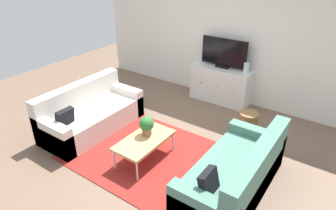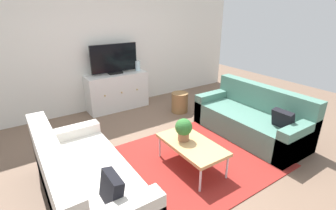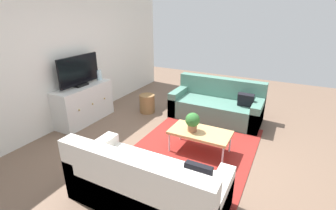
# 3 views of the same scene
# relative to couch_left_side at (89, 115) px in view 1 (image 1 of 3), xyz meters

# --- Properties ---
(ground_plane) EXTENTS (10.00, 10.00, 0.00)m
(ground_plane) POSITION_rel_couch_left_side_xyz_m (1.44, 0.10, -0.27)
(ground_plane) COLOR brown
(wall_back) EXTENTS (6.40, 0.12, 2.70)m
(wall_back) POSITION_rel_couch_left_side_xyz_m (1.44, 2.65, 1.08)
(wall_back) COLOR silver
(wall_back) RESTS_ON ground_plane
(area_rug) EXTENTS (2.50, 1.90, 0.01)m
(area_rug) POSITION_rel_couch_left_side_xyz_m (1.44, -0.05, -0.27)
(area_rug) COLOR maroon
(area_rug) RESTS_ON ground_plane
(couch_left_side) EXTENTS (0.84, 1.85, 0.82)m
(couch_left_side) POSITION_rel_couch_left_side_xyz_m (0.00, 0.00, 0.00)
(couch_left_side) COLOR silver
(couch_left_side) RESTS_ON ground_plane
(couch_right_side) EXTENTS (0.84, 1.85, 0.82)m
(couch_right_side) POSITION_rel_couch_left_side_xyz_m (2.87, 0.00, 0.00)
(couch_right_side) COLOR #4C7A6B
(couch_right_side) RESTS_ON ground_plane
(coffee_table) EXTENTS (0.52, 0.97, 0.38)m
(coffee_table) POSITION_rel_couch_left_side_xyz_m (1.41, -0.16, 0.07)
(coffee_table) COLOR tan
(coffee_table) RESTS_ON ground_plane
(potted_plant) EXTENTS (0.23, 0.23, 0.31)m
(potted_plant) POSITION_rel_couch_left_side_xyz_m (1.37, -0.04, 0.28)
(potted_plant) COLOR #936042
(potted_plant) RESTS_ON coffee_table
(tv_console) EXTENTS (1.26, 0.47, 0.76)m
(tv_console) POSITION_rel_couch_left_side_xyz_m (1.45, 2.37, 0.11)
(tv_console) COLOR silver
(tv_console) RESTS_ON ground_plane
(flat_screen_tv) EXTENTS (0.97, 0.16, 0.60)m
(flat_screen_tv) POSITION_rel_couch_left_side_xyz_m (1.45, 2.39, 0.79)
(flat_screen_tv) COLOR black
(flat_screen_tv) RESTS_ON tv_console
(glass_vase) EXTENTS (0.11, 0.11, 0.21)m
(glass_vase) POSITION_rel_couch_left_side_xyz_m (1.96, 2.37, 0.59)
(glass_vase) COLOR silver
(glass_vase) RESTS_ON tv_console
(wicker_basket) EXTENTS (0.34, 0.34, 0.41)m
(wicker_basket) POSITION_rel_couch_left_side_xyz_m (2.43, 1.48, -0.07)
(wicker_basket) COLOR olive
(wicker_basket) RESTS_ON ground_plane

